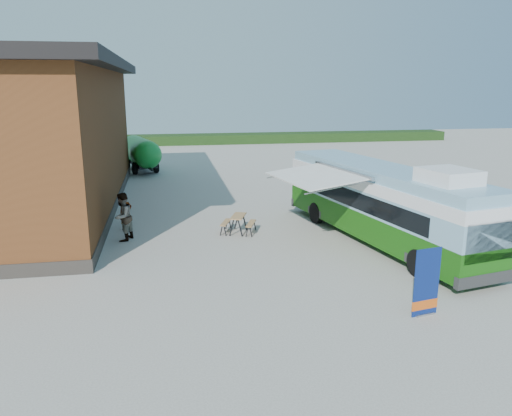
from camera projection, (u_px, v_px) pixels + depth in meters
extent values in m
plane|color=#BCB7AD|center=(278.00, 262.00, 18.15)|extent=(100.00, 100.00, 0.00)
cube|color=brown|center=(31.00, 141.00, 25.05)|extent=(8.00, 20.00, 7.00)
cube|color=black|center=(23.00, 64.00, 24.15)|extent=(9.60, 21.20, 0.50)
cube|color=#332D28|center=(38.00, 204.00, 25.83)|extent=(8.10, 20.10, 0.50)
cube|color=#264419|center=(273.00, 138.00, 55.71)|extent=(40.00, 3.00, 1.00)
cube|color=#257313|center=(379.00, 220.00, 20.39)|extent=(4.59, 11.81, 1.06)
cube|color=#80B0C8|center=(381.00, 198.00, 20.16)|extent=(4.59, 11.81, 0.87)
cube|color=black|center=(349.00, 197.00, 20.17)|extent=(1.90, 9.46, 0.67)
cube|color=black|center=(398.00, 193.00, 21.02)|extent=(1.90, 9.46, 0.67)
cube|color=white|center=(382.00, 182.00, 20.00)|extent=(4.59, 11.81, 0.43)
cube|color=#80B0C8|center=(382.00, 172.00, 19.90)|extent=(4.41, 11.59, 0.39)
cube|color=white|center=(449.00, 176.00, 16.49)|extent=(1.85, 2.00, 0.48)
cube|color=black|center=(493.00, 241.00, 15.00)|extent=(2.14, 0.48, 1.25)
cube|color=#2D2D2D|center=(488.00, 278.00, 15.33)|extent=(2.45, 0.67, 0.39)
cube|color=#2D2D2D|center=(314.00, 200.00, 25.64)|extent=(2.45, 0.67, 0.39)
cylinder|color=black|center=(419.00, 263.00, 16.62)|extent=(0.47, 1.00, 0.96)
cylinder|color=black|center=(470.00, 255.00, 17.38)|extent=(0.47, 1.00, 0.96)
cylinder|color=black|center=(317.00, 213.00, 23.15)|extent=(0.47, 1.00, 0.96)
cylinder|color=black|center=(357.00, 209.00, 23.91)|extent=(0.47, 1.00, 0.96)
cube|color=white|center=(314.00, 180.00, 19.85)|extent=(3.27, 4.48, 0.32)
cube|color=#A5A8AD|center=(342.00, 174.00, 20.25)|extent=(0.99, 4.31, 0.15)
cylinder|color=#A5A8AD|center=(336.00, 191.00, 18.31)|extent=(2.59, 0.56, 0.33)
cylinder|color=#A5A8AD|center=(295.00, 176.00, 21.44)|extent=(2.59, 0.56, 0.33)
cube|color=navy|center=(427.00, 282.00, 13.72)|extent=(0.82, 0.19, 1.96)
cube|color=#E05815|center=(425.00, 305.00, 13.88)|extent=(0.84, 0.20, 0.27)
cube|color=#A5A8AD|center=(424.00, 314.00, 13.95)|extent=(0.61, 0.29, 0.06)
cylinder|color=#A5A8AD|center=(426.00, 282.00, 13.74)|extent=(0.03, 0.03, 1.96)
cube|color=#A6774E|center=(238.00, 216.00, 21.50)|extent=(0.89, 1.32, 0.04)
cube|color=#A6774E|center=(226.00, 222.00, 21.66)|extent=(0.65, 1.23, 0.04)
cube|color=#A6774E|center=(251.00, 223.00, 21.48)|extent=(0.65, 1.23, 0.04)
cube|color=black|center=(232.00, 228.00, 21.13)|extent=(0.06, 0.06, 0.75)
cube|color=black|center=(240.00, 228.00, 21.08)|extent=(0.06, 0.06, 0.75)
cube|color=black|center=(237.00, 221.00, 22.11)|extent=(0.06, 0.06, 0.75)
cube|color=black|center=(245.00, 222.00, 22.05)|extent=(0.06, 0.06, 0.75)
imported|color=#999999|center=(126.00, 213.00, 22.01)|extent=(0.68, 0.60, 1.56)
imported|color=#999999|center=(123.00, 217.00, 20.41)|extent=(1.11, 1.21, 2.01)
cylinder|color=green|center=(141.00, 151.00, 36.97)|extent=(3.06, 4.75, 1.97)
sphere|color=green|center=(148.00, 155.00, 35.05)|extent=(1.97, 1.97, 1.97)
sphere|color=green|center=(134.00, 148.00, 38.89)|extent=(1.97, 1.97, 1.97)
cube|color=black|center=(141.00, 163.00, 37.18)|extent=(2.49, 4.79, 0.22)
cube|color=black|center=(151.00, 169.00, 34.70)|extent=(0.48, 1.30, 0.11)
cylinder|color=black|center=(135.00, 168.00, 35.75)|extent=(0.50, 0.92, 0.88)
cylinder|color=black|center=(156.00, 167.00, 36.39)|extent=(0.50, 0.92, 0.88)
cylinder|color=black|center=(127.00, 163.00, 38.05)|extent=(0.50, 0.92, 0.88)
cylinder|color=black|center=(147.00, 162.00, 38.70)|extent=(0.50, 0.92, 0.88)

